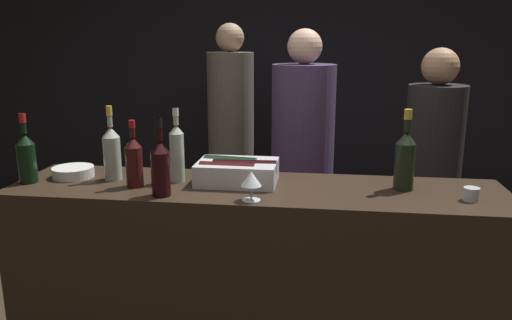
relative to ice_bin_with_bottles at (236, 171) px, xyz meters
The scene contains 15 objects.
wall_back_chalkboard 2.21m from the ice_bin_with_bottles, 87.47° to the left, with size 6.40×0.06×2.80m.
bar_counter 0.61m from the ice_bin_with_bottles, 29.39° to the right, with size 2.28×0.55×1.08m.
ice_bin_with_bottles is the anchor object (origin of this frame).
bowl_white 0.82m from the ice_bin_with_bottles, behind, with size 0.20×0.20×0.05m.
wine_glass 0.28m from the ice_bin_with_bottles, 67.33° to the right, with size 0.09×0.09×0.13m.
candle_votive 1.03m from the ice_bin_with_bottles, ahead, with size 0.07×0.07×0.06m.
red_wine_bottle_tall 0.47m from the ice_bin_with_bottles, 164.56° to the right, with size 0.08×0.08×0.31m.
rose_wine_bottle 0.61m from the ice_bin_with_bottles, behind, with size 0.08×0.08×0.36m.
white_wine_bottle 0.29m from the ice_bin_with_bottles, behind, with size 0.07×0.07×0.35m.
red_wine_bottle_burgundy 0.99m from the ice_bin_with_bottles, behind, with size 0.08×0.08×0.33m.
red_wine_bottle_black_foil 0.38m from the ice_bin_with_bottles, 139.92° to the right, with size 0.08×0.08×0.34m.
champagne_bottle 0.77m from the ice_bin_with_bottles, ahead, with size 0.09×0.09×0.36m.
person_in_hoodie 0.88m from the ice_bin_with_bottles, 71.61° to the left, with size 0.39×0.39×1.80m.
person_blond_tee 1.50m from the ice_bin_with_bottles, 101.52° to the left, with size 0.35×0.35×1.85m.
person_grey_polo 1.30m from the ice_bin_with_bottles, 35.59° to the left, with size 0.33×0.33×1.69m.
Camera 1 is at (0.30, -1.91, 1.74)m, focal length 35.00 mm.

